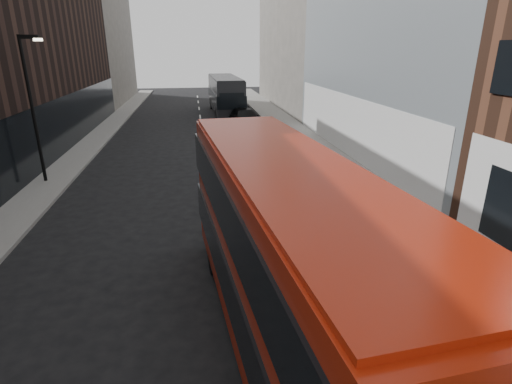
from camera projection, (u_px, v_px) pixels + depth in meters
name	position (u px, v px, depth m)	size (l,w,h in m)	color
sidewalk_right	(307.00, 142.00, 29.30)	(3.00, 80.00, 0.15)	slate
sidewalk_left	(86.00, 149.00, 27.09)	(2.00, 80.00, 0.15)	slate
building_victorian	(298.00, 18.00, 44.25)	(6.50, 24.00, 21.00)	#605C55
building_left_mid	(38.00, 42.00, 28.88)	(5.00, 24.00, 14.00)	black
building_left_far	(102.00, 48.00, 49.50)	(5.00, 20.00, 13.00)	#605C55
street_lamp	(33.00, 101.00, 19.16)	(1.06, 0.22, 7.00)	black
red_bus	(285.00, 249.00, 8.60)	(3.59, 11.25, 4.48)	#991C09
grey_bus	(225.00, 94.00, 41.55)	(3.06, 11.85, 3.80)	black
car_a	(263.00, 171.00, 20.11)	(1.73, 4.29, 1.46)	black
car_b	(275.00, 159.00, 22.01)	(1.68, 4.81, 1.58)	gray
car_c	(245.00, 118.00, 34.86)	(2.20, 5.42, 1.57)	black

